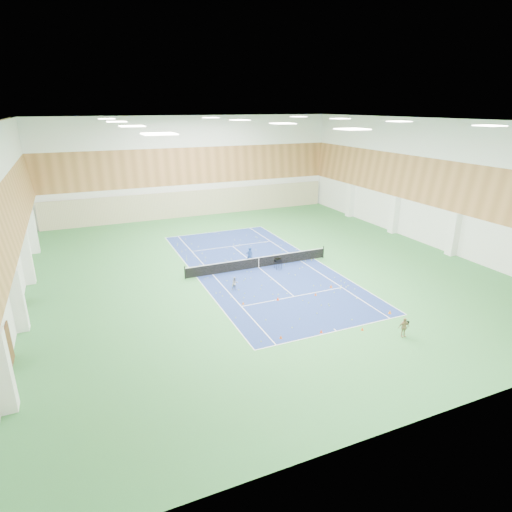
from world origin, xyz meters
The scene contains 22 objects.
ground centered at (0.00, 0.00, 0.00)m, with size 40.00×40.00×0.00m, color #32763B.
room_shell centered at (0.00, 0.00, 6.00)m, with size 36.00×40.00×12.00m, color white, non-canonical shape.
wood_cladding centered at (0.00, 0.00, 8.00)m, with size 36.00×40.00×8.00m, color #AD7440, non-canonical shape.
ceiling_light_grid centered at (0.00, 0.00, 11.92)m, with size 21.40×25.40×0.06m, color white, non-canonical shape.
court_surface centered at (0.00, 0.00, 0.01)m, with size 10.97×23.77×0.01m, color navy.
tennis_balls_scatter centered at (0.00, 0.00, 0.05)m, with size 10.57×22.77×0.07m, color #B7DA25, non-canonical shape.
tennis_net centered at (0.00, 0.00, 0.55)m, with size 12.80×0.10×1.10m, color black, non-canonical shape.
back_curtain centered at (0.00, 19.75, 1.60)m, with size 35.40×0.16×3.20m, color #C6B793.
door_left_a centered at (-17.92, -8.00, 1.10)m, with size 0.08×1.80×2.20m, color #593319.
door_left_b centered at (-17.92, 0.00, 1.10)m, with size 0.08×1.80×2.20m, color #593319.
coach centered at (-0.40, 1.06, 0.79)m, with size 0.58×0.38×1.58m, color navy.
child_court centered at (-3.50, -3.54, 0.51)m, with size 0.50×0.39×1.02m, color #92929A.
child_apron centered at (3.29, -13.99, 0.62)m, with size 0.73×0.30×1.24m, color #9E845A.
ball_cart centered at (1.38, -0.89, 0.45)m, with size 0.53×0.53×0.91m, color black, non-canonical shape.
cone_svc_a centered at (-3.87, -6.10, 0.10)m, with size 0.17×0.17×0.19m, color orange.
cone_svc_b centered at (-1.36, -6.47, 0.12)m, with size 0.22×0.22×0.24m, color #FF420D.
cone_svc_c centered at (1.53, -6.83, 0.10)m, with size 0.19×0.19×0.21m, color #EB540C.
cone_svc_d centered at (3.35, -6.06, 0.12)m, with size 0.22×0.22×0.24m, color #DE570B.
cone_base_a centered at (-3.53, -11.30, 0.10)m, with size 0.19×0.19×0.20m, color #E04F0B.
cone_base_b centered at (-0.97, -11.67, 0.10)m, with size 0.19×0.19×0.21m, color #FF420D.
cone_base_c centered at (1.53, -12.40, 0.09)m, with size 0.17×0.17×0.19m, color #FF4D0D.
cone_base_d centered at (4.56, -11.30, 0.12)m, with size 0.22×0.22×0.25m, color orange.
Camera 1 is at (-13.75, -31.19, 13.08)m, focal length 30.00 mm.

